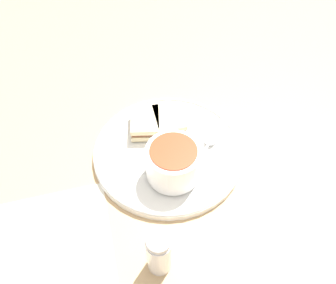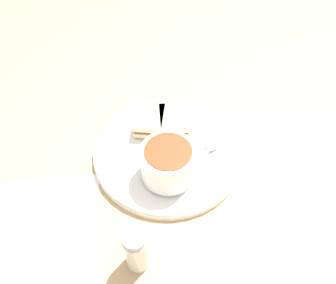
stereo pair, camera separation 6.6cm
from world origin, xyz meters
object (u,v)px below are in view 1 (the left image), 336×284
object	(u,v)px
soup_bowl	(173,162)
sandwich_half_far	(145,123)
sandwich_half_near	(169,120)
salt_shaker	(159,253)
spoon	(209,143)

from	to	relation	value
soup_bowl	sandwich_half_far	world-z (taller)	soup_bowl
soup_bowl	sandwich_half_near	size ratio (longest dim) A/B	1.16
sandwich_half_near	sandwich_half_far	size ratio (longest dim) A/B	0.93
soup_bowl	salt_shaker	size ratio (longest dim) A/B	1.05
spoon	sandwich_half_near	distance (m)	0.10
salt_shaker	sandwich_half_far	bearing A→B (deg)	74.09
sandwich_half_far	salt_shaker	size ratio (longest dim) A/B	0.97
sandwich_half_near	salt_shaker	world-z (taller)	salt_shaker
spoon	salt_shaker	size ratio (longest dim) A/B	1.01
soup_bowl	salt_shaker	xyz separation A→B (m)	(-0.09, -0.15, -0.01)
spoon	sandwich_half_near	size ratio (longest dim) A/B	1.13
spoon	sandwich_half_far	distance (m)	0.15
soup_bowl	spoon	bearing A→B (deg)	20.95
spoon	salt_shaker	xyz separation A→B (m)	(-0.19, -0.19, 0.03)
spoon	sandwich_half_far	world-z (taller)	sandwich_half_far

